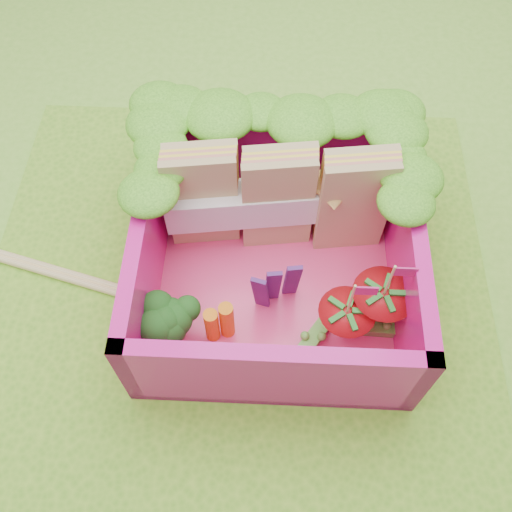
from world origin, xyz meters
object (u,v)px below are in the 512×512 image
Objects in this scene: chopsticks at (66,275)px; bento_box at (276,254)px; sandwich_stack at (279,199)px; broccoli at (169,315)px; strawberry_right at (378,307)px; strawberry_left at (344,323)px.

bento_box is at bearing 1.04° from chopsticks.
bento_box is 0.29m from sandwich_stack.
sandwich_stack reaches higher than bento_box.
sandwich_stack is (0.01, 0.28, 0.08)m from bento_box.
broccoli is 0.72m from chopsticks.
sandwich_stack is 2.14× the size of strawberry_right.
strawberry_right is at bearing -24.77° from bento_box.
chopsticks is (-1.41, 0.29, -0.17)m from strawberry_left.
strawberry_left is (0.32, -0.58, -0.17)m from sandwich_stack.
broccoli is at bearing -178.58° from strawberry_left.
broccoli is 0.62× the size of strawberry_right.
broccoli is 0.16× the size of chopsticks.
strawberry_left is 0.95× the size of strawberry_right.
broccoli is 0.66× the size of strawberry_left.
chopsticks is at bearing 168.47° from strawberry_left.
strawberry_left reaches higher than chopsticks.
chopsticks is at bearing -178.96° from bento_box.
strawberry_right is 0.25× the size of chopsticks.
strawberry_left is (0.32, -0.31, -0.09)m from bento_box.
bento_box is 0.46m from strawberry_left.
sandwich_stack is 0.54× the size of chopsticks.
sandwich_stack is at bearing 15.06° from chopsticks.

